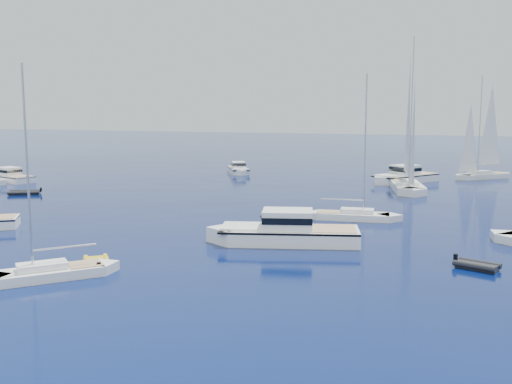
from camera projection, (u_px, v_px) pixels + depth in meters
ground at (42, 281)px, 34.88m from camera, size 400.00×400.00×0.00m
motor_cruiser_centre at (284, 243)px, 44.67m from camera, size 12.79×6.71×3.21m
motor_cruiser_far_l at (9, 181)px, 82.01m from camera, size 10.00×5.72×2.51m
motor_cruiser_distant at (404, 182)px, 80.76m from camera, size 9.62×11.34×3.01m
motor_cruiser_horizon at (238, 173)px, 92.52m from camera, size 6.38×8.60×2.21m
sailboat_fore at (49, 278)px, 35.45m from camera, size 7.72×8.01×12.98m
sailboat_centre at (353, 219)px, 54.05m from camera, size 9.37×3.37×13.47m
sailboat_sails_r at (407, 190)px, 72.99m from camera, size 6.06×13.30×18.93m
sailboat_sails_far at (483, 178)px, 85.46m from camera, size 9.42×8.76×15.03m
tender_yellow at (97, 267)px, 37.91m from camera, size 3.63×3.90×0.95m
tender_grey_near at (477, 269)px, 37.49m from camera, size 3.18×2.52×0.95m
tender_grey_far at (25, 194)px, 69.72m from camera, size 4.22×3.64×0.95m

